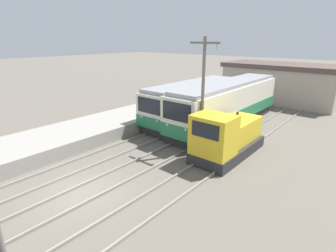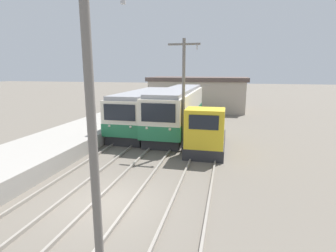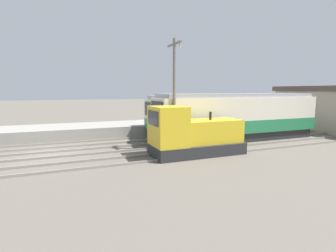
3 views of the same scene
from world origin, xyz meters
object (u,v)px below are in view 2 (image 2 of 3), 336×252
commuter_train_left (145,112)px  shunting_locomotive (207,132)px  catenary_mast_near (93,135)px  catenary_mast_mid (184,92)px  commuter_train_center (178,111)px

commuter_train_left → shunting_locomotive: 7.40m
catenary_mast_near → catenary_mast_mid: 11.56m
catenary_mast_mid → catenary_mast_near: bearing=-90.0°
commuter_train_center → catenary_mast_near: size_ratio=1.92×
commuter_train_left → catenary_mast_mid: catenary_mast_mid is taller
commuter_train_center → catenary_mast_near: 17.90m
commuter_train_left → catenary_mast_near: size_ratio=1.53×
shunting_locomotive → catenary_mast_near: (-1.49, -12.13, 2.68)m
catenary_mast_near → commuter_train_left: bearing=104.5°
catenary_mast_near → catenary_mast_mid: same height
catenary_mast_near → shunting_locomotive: bearing=83.0°
commuter_train_left → commuter_train_center: (2.80, 1.01, 0.08)m
commuter_train_left → catenary_mast_mid: 7.08m
shunting_locomotive → catenary_mast_near: size_ratio=0.80×
commuter_train_left → catenary_mast_mid: (4.31, -5.14, 2.27)m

